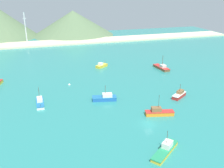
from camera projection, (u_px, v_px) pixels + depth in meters
ground at (117, 88)px, 100.65m from camera, size 260.00×280.00×0.50m
fishing_boat_0 at (165, 150)px, 60.77m from camera, size 9.89×8.44×5.78m
fishing_boat_2 at (105, 98)px, 89.16m from camera, size 9.03×4.88×5.65m
fishing_boat_3 at (162, 67)px, 123.36m from camera, size 4.10×11.00×7.02m
fishing_boat_4 at (101, 66)px, 126.25m from camera, size 6.94×6.10×2.60m
fishing_boat_5 at (40, 102)px, 85.76m from camera, size 2.45×8.70×6.51m
fishing_boat_6 at (159, 112)px, 78.63m from camera, size 9.26×4.55×6.85m
fishing_boat_7 at (179, 95)px, 91.55m from camera, size 7.24×5.92×5.00m
buoy_1 at (69, 85)px, 103.25m from camera, size 0.93×0.93×0.93m
beach_strip at (76, 42)px, 184.18m from camera, size 247.00×18.08×1.20m
hill_central at (73, 23)px, 211.04m from camera, size 67.17×67.17×19.94m
radio_tower at (26, 29)px, 169.34m from camera, size 2.24×1.79×22.42m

